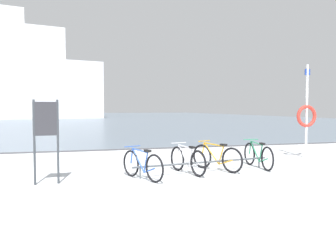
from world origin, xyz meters
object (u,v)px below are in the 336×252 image
bicycle_1 (187,160)px  bicycle_2 (216,158)px  bicycle_3 (258,155)px  rescue_post (307,114)px  info_sign (46,127)px  bicycle_0 (142,165)px

bicycle_1 → bicycle_2: (0.91, 0.21, 0.01)m
bicycle_3 → rescue_post: bearing=27.5°
bicycle_2 → rescue_post: bearing=20.3°
info_sign → bicycle_2: bearing=7.0°
bicycle_1 → bicycle_3: bearing=7.5°
bicycle_0 → info_sign: 2.35m
bicycle_0 → bicycle_3: size_ratio=0.86×
bicycle_0 → bicycle_1: (1.27, 0.41, 0.00)m
bicycle_3 → bicycle_0: bearing=-168.7°
bicycle_1 → bicycle_3: 2.24m
bicycle_1 → rescue_post: 5.27m
bicycle_2 → bicycle_3: (1.31, 0.09, -0.00)m
bicycle_3 → rescue_post: (2.64, 1.38, 1.14)m
bicycle_3 → info_sign: (-5.65, -0.62, 0.92)m
info_sign → rescue_post: (8.30, 2.00, 0.22)m
bicycle_2 → bicycle_3: size_ratio=0.90×
bicycle_2 → rescue_post: (3.96, 1.46, 1.14)m
bicycle_1 → rescue_post: rescue_post is taller
bicycle_0 → rescue_post: rescue_post is taller
bicycle_0 → bicycle_3: bicycle_3 is taller
bicycle_0 → bicycle_2: bearing=15.7°
bicycle_1 → info_sign: info_sign is taller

